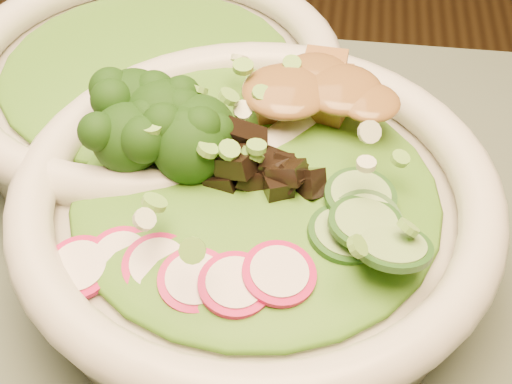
# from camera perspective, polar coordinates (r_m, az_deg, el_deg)

# --- Properties ---
(salad_bowl) EXTENTS (0.27, 0.27, 0.07)m
(salad_bowl) POSITION_cam_1_polar(r_m,az_deg,el_deg) (0.41, 0.00, -1.97)
(salad_bowl) COLOR beige
(salad_bowl) RESTS_ON dining_table
(side_bowl) EXTENTS (0.26, 0.26, 0.07)m
(side_bowl) POSITION_cam_1_polar(r_m,az_deg,el_deg) (0.50, -8.37, 8.19)
(side_bowl) COLOR beige
(side_bowl) RESTS_ON dining_table
(lettuce_bed) EXTENTS (0.21, 0.21, 0.02)m
(lettuce_bed) POSITION_cam_1_polar(r_m,az_deg,el_deg) (0.39, 0.00, 0.10)
(lettuce_bed) COLOR #2B6916
(lettuce_bed) RESTS_ON salad_bowl
(side_lettuce) EXTENTS (0.18, 0.18, 0.02)m
(side_lettuce) POSITION_cam_1_polar(r_m,az_deg,el_deg) (0.49, -8.61, 10.00)
(side_lettuce) COLOR #2B6916
(side_lettuce) RESTS_ON side_bowl
(broccoli_florets) EXTENTS (0.09, 0.09, 0.04)m
(broccoli_florets) POSITION_cam_1_polar(r_m,az_deg,el_deg) (0.41, -8.03, 4.48)
(broccoli_florets) COLOR black
(broccoli_florets) RESTS_ON salad_bowl
(radish_slices) EXTENTS (0.12, 0.06, 0.02)m
(radish_slices) POSITION_cam_1_polar(r_m,az_deg,el_deg) (0.35, -4.77, -6.43)
(radish_slices) COLOR #AE0D44
(radish_slices) RESTS_ON salad_bowl
(cucumber_slices) EXTENTS (0.08, 0.08, 0.04)m
(cucumber_slices) POSITION_cam_1_polar(r_m,az_deg,el_deg) (0.37, 8.99, -2.12)
(cucumber_slices) COLOR #90BC68
(cucumber_slices) RESTS_ON salad_bowl
(mushroom_heap) EXTENTS (0.08, 0.08, 0.04)m
(mushroom_heap) POSITION_cam_1_polar(r_m,az_deg,el_deg) (0.39, 0.85, 2.69)
(mushroom_heap) COLOR black
(mushroom_heap) RESTS_ON salad_bowl
(tofu_cubes) EXTENTS (0.10, 0.08, 0.04)m
(tofu_cubes) POSITION_cam_1_polar(r_m,az_deg,el_deg) (0.43, 4.26, 6.52)
(tofu_cubes) COLOR brown
(tofu_cubes) RESTS_ON salad_bowl
(peanut_sauce) EXTENTS (0.07, 0.06, 0.02)m
(peanut_sauce) POSITION_cam_1_polar(r_m,az_deg,el_deg) (0.42, 4.35, 7.91)
(peanut_sauce) COLOR brown
(peanut_sauce) RESTS_ON tofu_cubes
(scallion_garnish) EXTENTS (0.19, 0.19, 0.02)m
(scallion_garnish) POSITION_cam_1_polar(r_m,az_deg,el_deg) (0.38, 0.00, 2.71)
(scallion_garnish) COLOR #6BAB3C
(scallion_garnish) RESTS_ON salad_bowl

